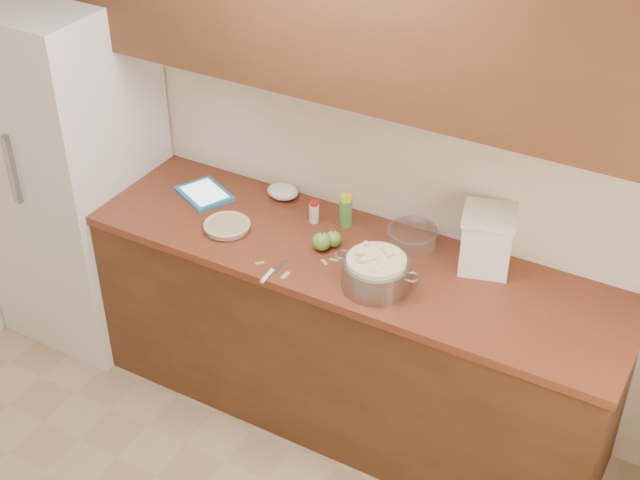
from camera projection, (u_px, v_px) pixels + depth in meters
The scene contains 21 objects.
room_shell at pixel (87, 394), 2.58m from camera, with size 3.60×3.60×3.60m.
counter_run at pixel (330, 328), 4.12m from camera, with size 2.64×0.68×0.92m.
upper_cabinets at pixel (352, 5), 3.38m from camera, with size 2.60×0.34×0.70m, color #562D1A.
fridge at pixel (74, 172), 4.42m from camera, with size 0.70×0.70×1.80m, color silver.
pie at pixel (227, 226), 3.96m from camera, with size 0.22×0.22×0.03m.
colander at pixel (376, 273), 3.59m from camera, with size 0.37×0.28×0.14m.
flour_canister at pixel (487, 240), 3.67m from camera, with size 0.27×0.27×0.27m.
tablet at pixel (205, 194), 4.20m from camera, with size 0.31×0.28×0.02m.
paring_knife at pixel (269, 274), 3.68m from camera, with size 0.03×0.19×0.02m.
lemon_bottle at pixel (346, 211), 3.96m from camera, with size 0.06×0.06×0.16m.
cinnamon_shaker at pixel (314, 212), 3.99m from camera, with size 0.04×0.04×0.11m.
vanilla_bottle at pixel (314, 209), 4.04m from camera, with size 0.03×0.03×0.08m.
mixing_bowl at pixel (412, 236), 3.85m from camera, with size 0.22×0.22×0.08m.
paper_towel at pixel (283, 191), 4.18m from camera, with size 0.15×0.13×0.06m, color white.
apple_left at pixel (322, 242), 3.82m from camera, with size 0.08×0.08×0.10m.
apple_center at pixel (333, 239), 3.84m from camera, with size 0.07×0.07×0.08m.
peel_a at pixel (260, 263), 3.76m from camera, with size 0.04×0.01×0.00m, color #87AD54.
peel_b at pixel (334, 260), 3.78m from camera, with size 0.04×0.02×0.00m, color #87AD54.
peel_c at pixel (357, 276), 3.68m from camera, with size 0.03×0.01×0.00m, color #87AD54.
peel_d at pixel (285, 275), 3.69m from camera, with size 0.05×0.02×0.00m, color #87AD54.
peel_e at pixel (324, 262), 3.76m from camera, with size 0.04×0.02×0.00m, color #87AD54.
Camera 1 is at (1.51, -1.30, 3.14)m, focal length 50.00 mm.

